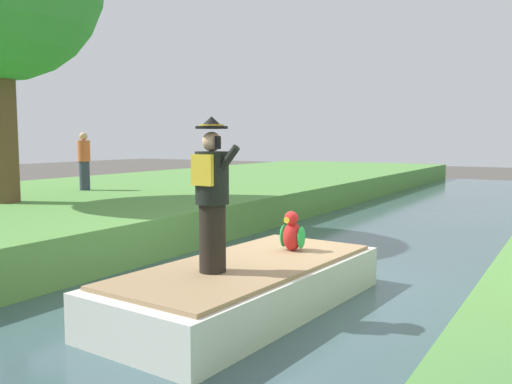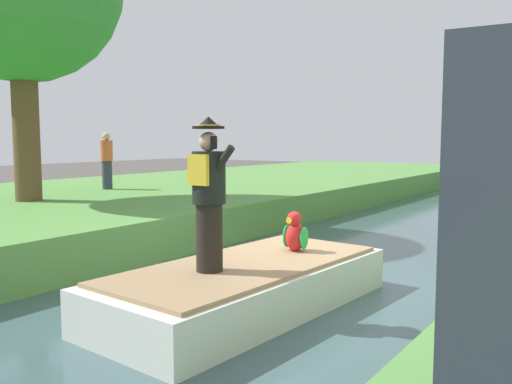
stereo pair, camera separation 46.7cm
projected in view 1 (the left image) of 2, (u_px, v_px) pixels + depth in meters
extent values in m
plane|color=#4C4742|center=(297.00, 290.00, 8.25)|extent=(80.00, 80.00, 0.00)
cube|color=#3D565B|center=(297.00, 287.00, 8.25)|extent=(5.60, 48.00, 0.10)
cube|color=silver|center=(247.00, 288.00, 6.99)|extent=(2.08, 4.31, 0.56)
cube|color=#997A56|center=(247.00, 265.00, 6.96)|extent=(1.92, 3.97, 0.05)
cylinder|color=black|center=(212.00, 238.00, 6.45)|extent=(0.32, 0.32, 0.82)
cylinder|color=black|center=(212.00, 178.00, 6.38)|extent=(0.40, 0.40, 0.62)
cube|color=gold|center=(202.00, 170.00, 6.21)|extent=(0.28, 0.06, 0.36)
sphere|color=#DBA884|center=(212.00, 142.00, 6.34)|extent=(0.23, 0.23, 0.23)
cylinder|color=black|center=(212.00, 127.00, 6.32)|extent=(0.38, 0.38, 0.03)
cone|color=black|center=(212.00, 121.00, 6.32)|extent=(0.26, 0.26, 0.12)
cylinder|color=gold|center=(212.00, 125.00, 6.32)|extent=(0.29, 0.29, 0.02)
cylinder|color=black|center=(225.00, 163.00, 6.22)|extent=(0.38, 0.09, 0.43)
cube|color=black|center=(218.00, 143.00, 6.22)|extent=(0.03, 0.08, 0.15)
ellipsoid|color=red|center=(292.00, 237.00, 7.71)|extent=(0.26, 0.32, 0.40)
sphere|color=red|center=(291.00, 218.00, 7.65)|extent=(0.20, 0.20, 0.20)
cone|color=yellow|center=(288.00, 220.00, 7.56)|extent=(0.09, 0.09, 0.09)
ellipsoid|color=green|center=(284.00, 236.00, 7.78)|extent=(0.08, 0.20, 0.32)
ellipsoid|color=green|center=(301.00, 237.00, 7.64)|extent=(0.08, 0.20, 0.32)
cylinder|color=brown|center=(3.00, 127.00, 11.98)|extent=(0.59, 0.59, 3.37)
cylinder|color=#33384C|center=(85.00, 176.00, 15.02)|extent=(0.28, 0.28, 0.80)
cylinder|color=#E15E37|center=(84.00, 151.00, 14.96)|extent=(0.34, 0.34, 0.58)
sphere|color=#DBA884|center=(83.00, 136.00, 14.92)|extent=(0.22, 0.22, 0.22)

